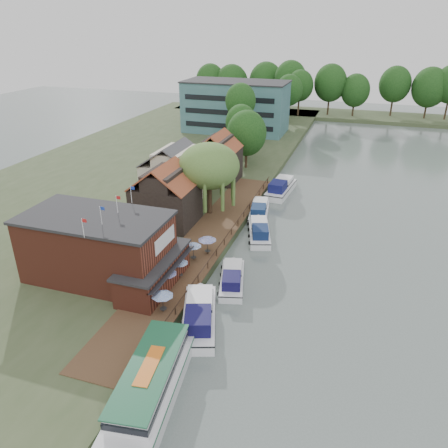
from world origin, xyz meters
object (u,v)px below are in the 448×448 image
(cruiser_0, at_px, (199,312))
(cruiser_2, at_px, (259,229))
(cruiser_1, at_px, (232,276))
(cruiser_3, at_px, (259,209))
(hotel_block, at_px, (236,106))
(umbrella_0, at_px, (163,301))
(umbrella_1, at_px, (167,279))
(pub, at_px, (114,249))
(cottage_c, at_px, (218,157))
(swan, at_px, (175,383))
(umbrella_4, at_px, (207,245))
(cottage_b, at_px, (175,170))
(cruiser_4, at_px, (281,186))
(willow, at_px, (209,179))
(umbrella_3, at_px, (193,251))
(tour_boat, at_px, (148,388))
(umbrella_2, at_px, (179,268))
(cottage_a, at_px, (166,194))

(cruiser_0, bearing_deg, cruiser_2, 68.42)
(cruiser_1, xyz_separation_m, cruiser_3, (-1.73, 19.27, 0.07))
(cruiser_2, distance_m, cruiser_3, 7.14)
(hotel_block, height_order, cruiser_3, hotel_block)
(umbrella_0, distance_m, umbrella_1, 3.98)
(pub, relative_size, cottage_c, 2.35)
(cruiser_3, height_order, swan, cruiser_3)
(cottage_c, xyz_separation_m, umbrella_4, (7.46, -25.74, -2.96))
(swan, bearing_deg, cottage_b, 113.61)
(cruiser_4, bearing_deg, willow, -115.16)
(umbrella_1, relative_size, umbrella_4, 1.00)
(umbrella_1, relative_size, swan, 5.40)
(cruiser_1, height_order, swan, cruiser_1)
(cruiser_1, distance_m, cruiser_4, 29.47)
(cottage_b, relative_size, cruiser_4, 0.89)
(umbrella_3, distance_m, tour_boat, 20.28)
(cottage_b, xyz_separation_m, umbrella_4, (11.46, -16.74, -2.96))
(umbrella_0, xyz_separation_m, umbrella_1, (-1.33, 3.76, 0.00))
(cottage_b, xyz_separation_m, cruiser_0, (14.83, -28.23, -3.94))
(cruiser_1, distance_m, cruiser_3, 19.35)
(umbrella_2, xyz_separation_m, cruiser_1, (5.36, 2.10, -1.23))
(swan, bearing_deg, hotel_block, 103.56)
(umbrella_2, distance_m, cruiser_0, 7.08)
(umbrella_0, height_order, cruiser_0, umbrella_0)
(umbrella_0, xyz_separation_m, tour_boat, (3.27, -9.59, -0.70))
(cottage_c, relative_size, cruiser_1, 0.95)
(pub, xyz_separation_m, cruiser_2, (11.82, 16.68, -3.52))
(willow, relative_size, cruiser_1, 1.17)
(cottage_a, xyz_separation_m, cruiser_2, (12.82, 1.68, -4.12))
(cottage_a, bearing_deg, tour_boat, -67.75)
(umbrella_0, height_order, umbrella_1, same)
(cruiser_2, bearing_deg, umbrella_3, -134.17)
(willow, distance_m, cruiser_3, 9.06)
(pub, relative_size, umbrella_0, 8.42)
(hotel_block, distance_m, cottage_c, 37.90)
(willow, distance_m, cruiser_1, 18.47)
(cottage_b, relative_size, cottage_c, 1.13)
(umbrella_3, xyz_separation_m, cruiser_4, (4.84, 27.51, -0.97))
(willow, height_order, tour_boat, willow)
(cottage_a, xyz_separation_m, swan, (12.82, -26.20, -5.03))
(cruiser_2, bearing_deg, cottage_a, 170.62)
(hotel_block, bearing_deg, cottage_b, -85.03)
(cottage_a, xyz_separation_m, umbrella_1, (7.07, -15.20, -2.96))
(tour_boat, bearing_deg, swan, 56.17)
(pub, height_order, swan, pub)
(hotel_block, relative_size, cruiser_4, 2.36)
(hotel_block, xyz_separation_m, umbrella_3, (14.44, -64.72, -4.86))
(pub, bearing_deg, cottage_a, 93.81)
(hotel_block, bearing_deg, tour_boat, -77.54)
(cottage_b, height_order, cruiser_4, cottage_b)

